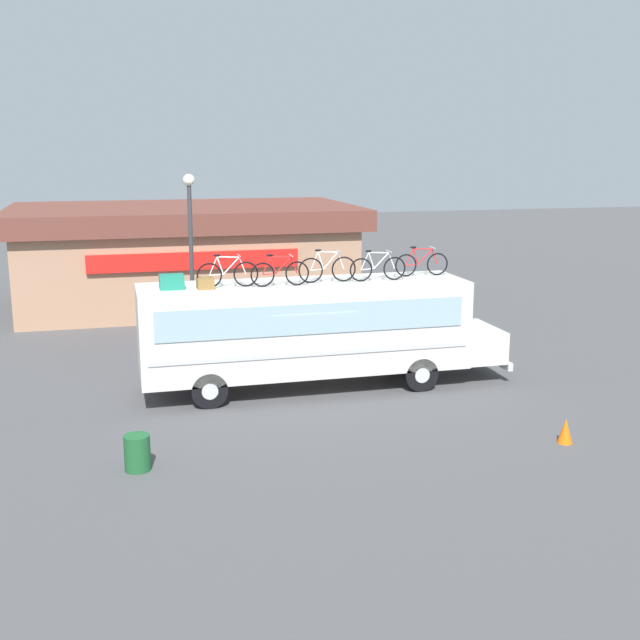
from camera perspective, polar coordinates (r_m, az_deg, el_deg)
name	(u,v)px	position (r m, az deg, el deg)	size (l,w,h in m)	color
ground_plane	(305,388)	(23.35, -1.09, -4.91)	(120.00, 120.00, 0.00)	#4C4C4F
bus	(313,328)	(22.94, -0.53, -0.57)	(10.77, 2.46, 3.13)	silver
luggage_bag_1	(172,282)	(21.98, -10.57, 2.70)	(0.65, 0.50, 0.39)	#1E7F66
luggage_bag_2	(205,283)	(21.90, -8.21, 2.63)	(0.44, 0.51, 0.30)	olive
rooftop_bicycle_1	(228,274)	(21.97, -6.64, 3.32)	(1.70, 0.44, 0.92)	black
rooftop_bicycle_2	(280,273)	(22.05, -2.90, 3.40)	(1.66, 0.44, 0.90)	black
rooftop_bicycle_3	(327,269)	(22.66, 0.51, 3.71)	(1.69, 0.44, 0.95)	black
rooftop_bicycle_4	(378,268)	(22.97, 4.15, 3.74)	(1.69, 0.44, 0.90)	black
rooftop_bicycle_5	(422,263)	(23.98, 7.28, 4.03)	(1.68, 0.44, 0.90)	black
roadside_building	(185,254)	(36.07, -9.64, 4.69)	(14.93, 9.09, 4.36)	tan
trash_bin	(137,453)	(18.00, -12.95, -9.24)	(0.57, 0.57, 0.80)	#1E592D
traffic_cone	(565,431)	(19.98, 17.16, -7.60)	(0.36, 0.36, 0.60)	orange
street_lamp	(191,243)	(26.23, -9.22, 5.46)	(0.38, 0.38, 6.06)	#38383D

